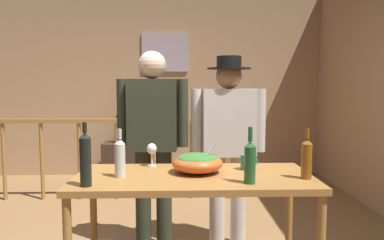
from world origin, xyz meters
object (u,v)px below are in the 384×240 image
salad_bowl (197,162)px  flat_screen_tv (135,126)px  serving_table (194,187)px  person_standing_left (153,133)px  stair_railing (136,147)px  wine_bottle_clear (120,157)px  person_standing_right (228,135)px  wine_bottle_green (250,161)px  wine_bottle_dark (85,159)px  mug_teal (247,162)px  tv_console (135,161)px  wine_bottle_amber (307,158)px  framed_picture (165,52)px  wine_glass (152,150)px

salad_bowl → flat_screen_tv: bearing=104.6°
serving_table → person_standing_left: (-0.31, 0.72, 0.26)m
stair_railing → wine_bottle_clear: size_ratio=10.43×
serving_table → person_standing_right: person_standing_right is taller
wine_bottle_green → wine_bottle_clear: bearing=167.2°
wine_bottle_dark → person_standing_right: 1.35m
person_standing_left → mug_teal: bearing=142.9°
tv_console → person_standing_right: 2.61m
tv_console → serving_table: 3.13m
flat_screen_tv → serving_table: flat_screen_tv is taller
wine_bottle_amber → stair_railing: bearing=120.8°
stair_railing → person_standing_left: size_ratio=1.95×
stair_railing → wine_bottle_clear: 2.14m
stair_railing → wine_bottle_green: 2.49m
flat_screen_tv → person_standing_left: (0.42, -2.26, 0.20)m
stair_railing → mug_teal: (0.99, -1.93, 0.21)m
wine_bottle_green → wine_bottle_amber: wine_bottle_green is taller
serving_table → salad_bowl: salad_bowl is taller
wine_bottle_dark → mug_teal: wine_bottle_dark is taller
framed_picture → person_standing_right: framed_picture is taller
mug_teal → wine_bottle_dark: bearing=-158.4°
stair_railing → mug_teal: stair_railing is taller
salad_bowl → person_standing_right: bearing=66.2°
tv_console → wine_bottle_amber: (1.43, -3.13, 0.65)m
framed_picture → salad_bowl: size_ratio=2.01×
person_standing_left → person_standing_right: 0.63m
wine_bottle_green → person_standing_left: bearing=124.3°
person_standing_right → wine_bottle_green: bearing=87.6°
wine_glass → mug_teal: 0.68m
tv_console → person_standing_left: (0.42, -2.29, 0.70)m
mug_teal → stair_railing: bearing=117.0°
salad_bowl → mug_teal: 0.35m
person_standing_right → mug_teal: bearing=92.7°
person_standing_left → person_standing_right: (0.63, 0.00, -0.02)m
wine_glass → flat_screen_tv: bearing=99.4°
flat_screen_tv → salad_bowl: 3.01m
salad_bowl → wine_bottle_clear: wine_bottle_clear is taller
mug_teal → flat_screen_tv: bearing=111.3°
wine_bottle_amber → wine_bottle_clear: 1.16m
framed_picture → stair_railing: framed_picture is taller
flat_screen_tv → mug_teal: 3.04m
stair_railing → wine_glass: bearing=-79.7°
serving_table → wine_bottle_amber: size_ratio=4.86×
framed_picture → wine_bottle_green: bearing=-79.8°
wine_glass → tv_console: bearing=99.3°
wine_bottle_green → framed_picture: bearing=100.2°
person_standing_left → flat_screen_tv: bearing=-76.5°
framed_picture → stair_railing: bearing=-103.9°
wine_bottle_clear → person_standing_right: size_ratio=0.19×
tv_console → wine_bottle_dark: bearing=-88.1°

